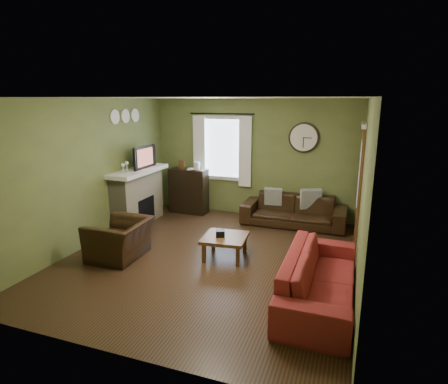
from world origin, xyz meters
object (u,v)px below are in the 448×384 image
(bookshelf, at_px, (189,191))
(sofa_brown, at_px, (294,211))
(coffee_table, at_px, (225,247))
(sofa_red, at_px, (320,277))
(armchair, at_px, (120,239))

(bookshelf, distance_m, sofa_brown, 2.46)
(coffee_table, bearing_deg, sofa_red, -28.27)
(armchair, xyz_separation_m, coffee_table, (1.65, 0.57, -0.13))
(sofa_red, bearing_deg, coffee_table, 61.73)
(sofa_red, bearing_deg, bookshelf, 47.29)
(sofa_brown, relative_size, coffee_table, 3.02)
(sofa_brown, bearing_deg, sofa_red, -74.26)
(sofa_brown, xyz_separation_m, armchair, (-2.44, -2.64, 0.01))
(bookshelf, distance_m, coffee_table, 2.74)
(bookshelf, bearing_deg, sofa_red, -42.71)
(bookshelf, relative_size, sofa_brown, 0.48)
(sofa_brown, relative_size, armchair, 2.18)
(bookshelf, height_order, sofa_brown, bookshelf)
(bookshelf, bearing_deg, coffee_table, -52.44)
(coffee_table, bearing_deg, armchair, -160.82)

